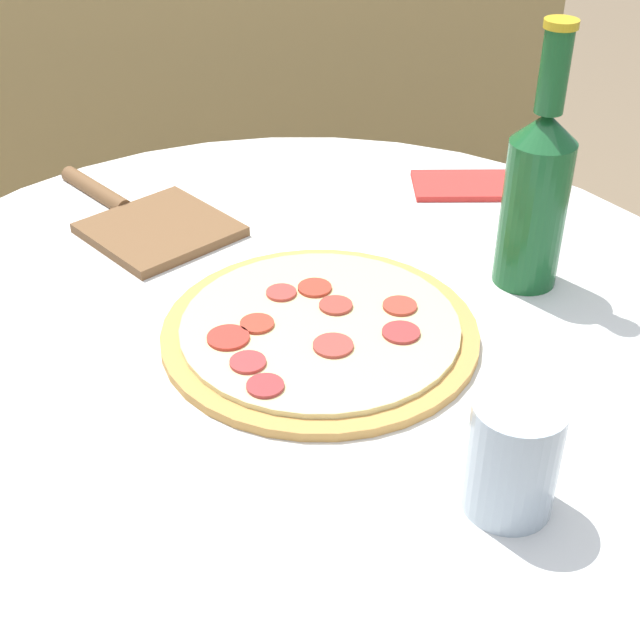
{
  "coord_description": "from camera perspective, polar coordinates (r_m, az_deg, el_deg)",
  "views": [
    {
      "loc": [
        -0.05,
        -0.77,
        1.25
      ],
      "look_at": [
        0.02,
        -0.04,
        0.75
      ],
      "focal_mm": 50.0,
      "sensor_mm": 36.0,
      "label": 1
    }
  ],
  "objects": [
    {
      "name": "pizza_paddle",
      "position": [
        1.13,
        -11.02,
        6.19
      ],
      "size": [
        0.25,
        0.29,
        0.02
      ],
      "rotation": [
        0.0,
        0.0,
        2.22
      ],
      "color": "brown",
      "rests_on": "table"
    },
    {
      "name": "fence_panel",
      "position": [
        1.83,
        -4.02,
        18.17
      ],
      "size": [
        1.21,
        0.04,
        1.5
      ],
      "color": "tan",
      "rests_on": "ground_plane"
    },
    {
      "name": "table",
      "position": [
        1.04,
        -1.44,
        -7.3
      ],
      "size": [
        0.97,
        0.97,
        0.73
      ],
      "color": "silver",
      "rests_on": "ground_plane"
    },
    {
      "name": "beer_bottle",
      "position": [
        0.97,
        13.67,
        8.01
      ],
      "size": [
        0.07,
        0.07,
        0.29
      ],
      "color": "#195628",
      "rests_on": "table"
    },
    {
      "name": "drinking_glass",
      "position": [
        0.71,
        12.24,
        -8.54
      ],
      "size": [
        0.07,
        0.07,
        0.1
      ],
      "color": "#ADBCC6",
      "rests_on": "table"
    },
    {
      "name": "napkin",
      "position": [
        1.22,
        9.31,
        8.5
      ],
      "size": [
        0.15,
        0.1,
        0.01
      ],
      "color": "red",
      "rests_on": "table"
    },
    {
      "name": "pizza",
      "position": [
        0.9,
        -0.02,
        -0.65
      ],
      "size": [
        0.32,
        0.32,
        0.02
      ],
      "color": "#C68E47",
      "rests_on": "table"
    }
  ]
}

